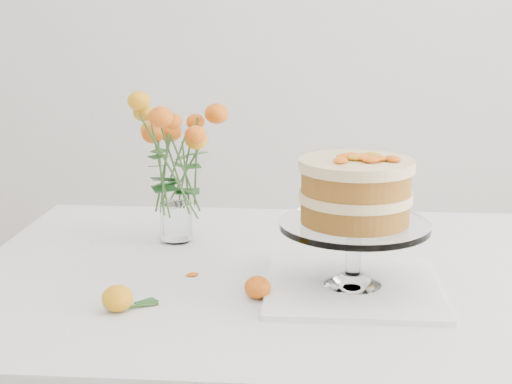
# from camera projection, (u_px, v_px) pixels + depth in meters

# --- Properties ---
(table) EXTENTS (1.43, 0.93, 0.76)m
(table) POSITION_uv_depth(u_px,v_px,m) (325.00, 309.00, 1.43)
(table) COLOR tan
(table) RESTS_ON ground
(napkin) EXTENTS (0.32, 0.32, 0.01)m
(napkin) POSITION_uv_depth(u_px,v_px,m) (352.00, 286.00, 1.32)
(napkin) COLOR white
(napkin) RESTS_ON table
(cake_stand) EXTENTS (0.27, 0.27, 0.24)m
(cake_stand) POSITION_uv_depth(u_px,v_px,m) (355.00, 198.00, 1.28)
(cake_stand) COLOR white
(cake_stand) RESTS_ON napkin
(rose_vase) EXTENTS (0.30, 0.30, 0.35)m
(rose_vase) POSITION_uv_depth(u_px,v_px,m) (174.00, 150.00, 1.55)
(rose_vase) COLOR white
(rose_vase) RESTS_ON table
(loose_rose_near) EXTENTS (0.09, 0.06, 0.05)m
(loose_rose_near) POSITION_uv_depth(u_px,v_px,m) (118.00, 298.00, 1.21)
(loose_rose_near) COLOR orange
(loose_rose_near) RESTS_ON table
(loose_rose_far) EXTENTS (0.08, 0.05, 0.04)m
(loose_rose_far) POSITION_uv_depth(u_px,v_px,m) (258.00, 287.00, 1.27)
(loose_rose_far) COLOR red
(loose_rose_far) RESTS_ON table
(stray_petal_a) EXTENTS (0.03, 0.02, 0.00)m
(stray_petal_a) POSITION_uv_depth(u_px,v_px,m) (262.00, 286.00, 1.33)
(stray_petal_a) COLOR orange
(stray_petal_a) RESTS_ON table
(stray_petal_b) EXTENTS (0.03, 0.02, 0.00)m
(stray_petal_b) POSITION_uv_depth(u_px,v_px,m) (316.00, 296.00, 1.28)
(stray_petal_b) COLOR orange
(stray_petal_b) RESTS_ON table
(stray_petal_c) EXTENTS (0.03, 0.02, 0.00)m
(stray_petal_c) POSITION_uv_depth(u_px,v_px,m) (340.00, 305.00, 1.24)
(stray_petal_c) COLOR orange
(stray_petal_c) RESTS_ON table
(stray_petal_d) EXTENTS (0.03, 0.02, 0.00)m
(stray_petal_d) POSITION_uv_depth(u_px,v_px,m) (192.00, 275.00, 1.38)
(stray_petal_d) COLOR orange
(stray_petal_d) RESTS_ON table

